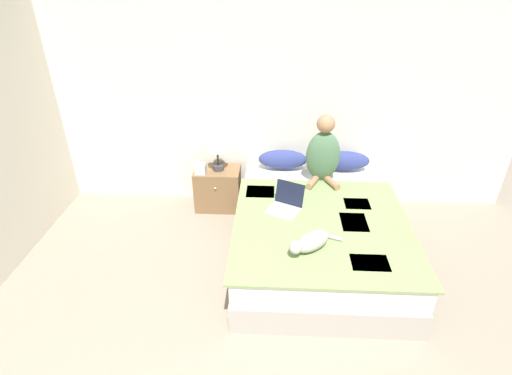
{
  "coord_description": "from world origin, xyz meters",
  "views": [
    {
      "loc": [
        0.12,
        -0.59,
        2.64
      ],
      "look_at": [
        -0.03,
        2.51,
        0.87
      ],
      "focal_mm": 28.0,
      "sensor_mm": 36.0,
      "label": 1
    }
  ],
  "objects_px": {
    "pillow_near": "(283,159)",
    "person_sitting": "(323,153)",
    "laptop_open": "(286,204)",
    "table_lamp": "(217,145)",
    "nightstand": "(218,188)",
    "bed": "(318,234)",
    "cat_tabby": "(311,242)",
    "pillow_far": "(345,161)",
    "tissue_box": "(201,168)"
  },
  "relations": [
    {
      "from": "table_lamp",
      "to": "tissue_box",
      "type": "height_order",
      "value": "table_lamp"
    },
    {
      "from": "nightstand",
      "to": "tissue_box",
      "type": "height_order",
      "value": "tissue_box"
    },
    {
      "from": "pillow_far",
      "to": "cat_tabby",
      "type": "xyz_separation_m",
      "value": [
        -0.49,
        -1.51,
        -0.03
      ]
    },
    {
      "from": "pillow_near",
      "to": "nightstand",
      "type": "distance_m",
      "value": 0.86
    },
    {
      "from": "bed",
      "to": "laptop_open",
      "type": "relative_size",
      "value": 5.46
    },
    {
      "from": "person_sitting",
      "to": "laptop_open",
      "type": "xyz_separation_m",
      "value": [
        -0.4,
        -0.63,
        -0.27
      ]
    },
    {
      "from": "cat_tabby",
      "to": "tissue_box",
      "type": "bearing_deg",
      "value": -89.63
    },
    {
      "from": "bed",
      "to": "laptop_open",
      "type": "xyz_separation_m",
      "value": [
        -0.33,
        0.03,
        0.32
      ]
    },
    {
      "from": "person_sitting",
      "to": "nightstand",
      "type": "xyz_separation_m",
      "value": [
        -1.19,
        0.21,
        -0.59
      ]
    },
    {
      "from": "bed",
      "to": "table_lamp",
      "type": "bearing_deg",
      "value": 141.86
    },
    {
      "from": "cat_tabby",
      "to": "nightstand",
      "type": "xyz_separation_m",
      "value": [
        -0.99,
        1.45,
        -0.35
      ]
    },
    {
      "from": "pillow_far",
      "to": "nightstand",
      "type": "height_order",
      "value": "pillow_far"
    },
    {
      "from": "bed",
      "to": "table_lamp",
      "type": "relative_size",
      "value": 4.81
    },
    {
      "from": "bed",
      "to": "pillow_far",
      "type": "height_order",
      "value": "pillow_far"
    },
    {
      "from": "table_lamp",
      "to": "nightstand",
      "type": "bearing_deg",
      "value": -179.62
    },
    {
      "from": "laptop_open",
      "to": "tissue_box",
      "type": "height_order",
      "value": "laptop_open"
    },
    {
      "from": "nightstand",
      "to": "pillow_far",
      "type": "bearing_deg",
      "value": 2.17
    },
    {
      "from": "pillow_far",
      "to": "cat_tabby",
      "type": "height_order",
      "value": "pillow_far"
    },
    {
      "from": "pillow_near",
      "to": "person_sitting",
      "type": "relative_size",
      "value": 0.75
    },
    {
      "from": "laptop_open",
      "to": "nightstand",
      "type": "distance_m",
      "value": 1.19
    },
    {
      "from": "person_sitting",
      "to": "cat_tabby",
      "type": "relative_size",
      "value": 1.58
    },
    {
      "from": "laptop_open",
      "to": "nightstand",
      "type": "relative_size",
      "value": 0.73
    },
    {
      "from": "pillow_far",
      "to": "bed",
      "type": "bearing_deg",
      "value": -111.08
    },
    {
      "from": "laptop_open",
      "to": "table_lamp",
      "type": "distance_m",
      "value": 1.16
    },
    {
      "from": "pillow_far",
      "to": "table_lamp",
      "type": "distance_m",
      "value": 1.48
    },
    {
      "from": "pillow_near",
      "to": "cat_tabby",
      "type": "bearing_deg",
      "value": -81.68
    },
    {
      "from": "pillow_far",
      "to": "person_sitting",
      "type": "distance_m",
      "value": 0.44
    },
    {
      "from": "pillow_far",
      "to": "cat_tabby",
      "type": "bearing_deg",
      "value": -108.03
    },
    {
      "from": "bed",
      "to": "person_sitting",
      "type": "height_order",
      "value": "person_sitting"
    },
    {
      "from": "person_sitting",
      "to": "cat_tabby",
      "type": "distance_m",
      "value": 1.29
    },
    {
      "from": "tissue_box",
      "to": "pillow_near",
      "type": "bearing_deg",
      "value": 8.79
    },
    {
      "from": "cat_tabby",
      "to": "laptop_open",
      "type": "bearing_deg",
      "value": -112.24
    },
    {
      "from": "laptop_open",
      "to": "table_lamp",
      "type": "bearing_deg",
      "value": 158.23
    },
    {
      "from": "table_lamp",
      "to": "pillow_far",
      "type": "bearing_deg",
      "value": 2.19
    },
    {
      "from": "bed",
      "to": "table_lamp",
      "type": "distance_m",
      "value": 1.51
    },
    {
      "from": "pillow_near",
      "to": "laptop_open",
      "type": "height_order",
      "value": "laptop_open"
    },
    {
      "from": "pillow_far",
      "to": "tissue_box",
      "type": "distance_m",
      "value": 1.66
    },
    {
      "from": "bed",
      "to": "table_lamp",
      "type": "height_order",
      "value": "table_lamp"
    },
    {
      "from": "nightstand",
      "to": "laptop_open",
      "type": "bearing_deg",
      "value": -46.61
    },
    {
      "from": "cat_tabby",
      "to": "nightstand",
      "type": "height_order",
      "value": "cat_tabby"
    },
    {
      "from": "nightstand",
      "to": "table_lamp",
      "type": "height_order",
      "value": "table_lamp"
    },
    {
      "from": "pillow_far",
      "to": "pillow_near",
      "type": "bearing_deg",
      "value": 180.0
    },
    {
      "from": "bed",
      "to": "tissue_box",
      "type": "bearing_deg",
      "value": 149.04
    },
    {
      "from": "person_sitting",
      "to": "cat_tabby",
      "type": "height_order",
      "value": "person_sitting"
    },
    {
      "from": "bed",
      "to": "cat_tabby",
      "type": "bearing_deg",
      "value": -103.01
    },
    {
      "from": "pillow_far",
      "to": "nightstand",
      "type": "xyz_separation_m",
      "value": [
        -1.48,
        -0.06,
        -0.38
      ]
    },
    {
      "from": "laptop_open",
      "to": "table_lamp",
      "type": "relative_size",
      "value": 0.88
    },
    {
      "from": "tissue_box",
      "to": "pillow_far",
      "type": "bearing_deg",
      "value": 5.03
    },
    {
      "from": "pillow_far",
      "to": "laptop_open",
      "type": "relative_size",
      "value": 1.46
    },
    {
      "from": "person_sitting",
      "to": "laptop_open",
      "type": "relative_size",
      "value": 1.94
    }
  ]
}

